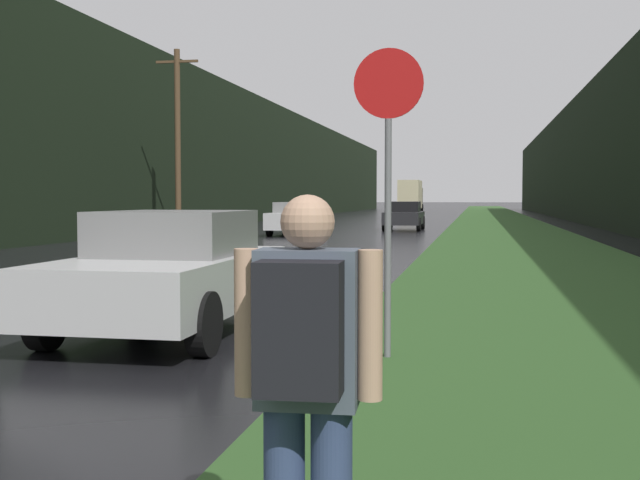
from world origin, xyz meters
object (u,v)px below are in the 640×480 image
car_passing_near (170,272)px  car_oncoming (297,218)px  stop_sign (388,169)px  hitchhiker_with_backpack (306,380)px  delivery_truck (411,195)px  car_passing_far (404,216)px

car_passing_near → car_oncoming: size_ratio=0.89×
stop_sign → hitchhiker_with_backpack: bearing=-87.2°
stop_sign → delivery_truck: (-6.97, 88.34, -0.00)m
hitchhiker_with_backpack → car_passing_far: 38.31m
stop_sign → car_oncoming: (-6.97, 26.53, -1.21)m
car_passing_near → car_passing_far: 31.94m
car_passing_near → delivery_truck: bearing=-87.3°
car_oncoming → car_passing_far: bearing=57.2°
car_passing_far → delivery_truck: (-4.18, 55.34, 1.21)m
stop_sign → car_oncoming: bearing=104.7°
hitchhiker_with_backpack → car_passing_far: (-3.04, 38.19, -0.22)m
hitchhiker_with_backpack → delivery_truck: 93.81m
car_passing_near → car_passing_far: size_ratio=0.91×
car_passing_far → delivery_truck: delivery_truck is taller
hitchhiker_with_backpack → car_oncoming: bearing=100.0°
stop_sign → car_oncoming: stop_sign is taller
car_passing_far → car_oncoming: 7.71m
stop_sign → delivery_truck: size_ratio=0.36×
car_passing_near → car_passing_far: bearing=-90.0°
car_passing_near → delivery_truck: (-4.18, 87.28, 1.19)m
stop_sign → car_passing_far: 33.15m
car_oncoming → delivery_truck: delivery_truck is taller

